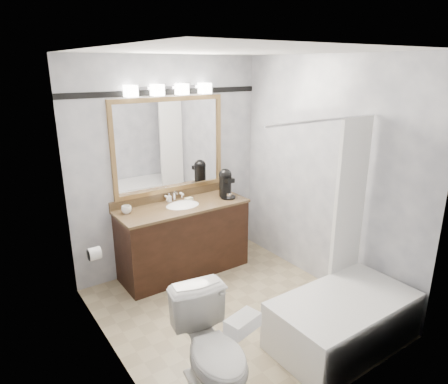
# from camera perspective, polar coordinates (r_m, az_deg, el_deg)

# --- Properties ---
(room) EXTENTS (2.42, 2.62, 2.52)m
(room) POSITION_cam_1_polar(r_m,az_deg,el_deg) (3.67, 1.54, -0.39)
(room) COLOR tan
(room) RESTS_ON ground
(vanity) EXTENTS (1.53, 0.58, 0.97)m
(vanity) POSITION_cam_1_polar(r_m,az_deg,el_deg) (4.77, -5.79, -6.49)
(vanity) COLOR black
(vanity) RESTS_ON ground
(mirror) EXTENTS (1.40, 0.04, 1.10)m
(mirror) POSITION_cam_1_polar(r_m,az_deg,el_deg) (4.67, -7.79, 6.58)
(mirror) COLOR #9F7A48
(mirror) RESTS_ON room
(vanity_light_bar) EXTENTS (1.02, 0.14, 0.12)m
(vanity_light_bar) POSITION_cam_1_polar(r_m,az_deg,el_deg) (4.54, -7.80, 14.34)
(vanity_light_bar) COLOR silver
(vanity_light_bar) RESTS_ON room
(accent_stripe) EXTENTS (2.40, 0.01, 0.06)m
(accent_stripe) POSITION_cam_1_polar(r_m,az_deg,el_deg) (4.60, -8.17, 13.95)
(accent_stripe) COLOR black
(accent_stripe) RESTS_ON room
(bathtub) EXTENTS (1.30, 0.75, 1.96)m
(bathtub) POSITION_cam_1_polar(r_m,az_deg,el_deg) (3.86, 16.66, -16.20)
(bathtub) COLOR white
(bathtub) RESTS_ON ground
(tp_roll) EXTENTS (0.11, 0.12, 0.12)m
(tp_roll) POSITION_cam_1_polar(r_m,az_deg,el_deg) (3.98, -18.03, -8.37)
(tp_roll) COLOR white
(tp_roll) RESTS_ON room
(toilet) EXTENTS (0.56, 0.83, 0.79)m
(toilet) POSITION_cam_1_polar(r_m,az_deg,el_deg) (3.14, -1.54, -21.72)
(toilet) COLOR white
(toilet) RESTS_ON ground
(tissue_box) EXTENTS (0.25, 0.17, 0.09)m
(tissue_box) POSITION_cam_1_polar(r_m,az_deg,el_deg) (2.65, 2.69, -18.22)
(tissue_box) COLOR white
(tissue_box) RESTS_ON toilet
(coffee_maker) EXTENTS (0.18, 0.23, 0.35)m
(coffee_maker) POSITION_cam_1_polar(r_m,az_deg,el_deg) (4.81, 0.23, 1.34)
(coffee_maker) COLOR black
(coffee_maker) RESTS_ON vanity
(cup_left) EXTENTS (0.14, 0.14, 0.08)m
(cup_left) POSITION_cam_1_polar(r_m,az_deg,el_deg) (4.45, -13.75, -2.47)
(cup_left) COLOR white
(cup_left) RESTS_ON vanity
(soap_bottle_a) EXTENTS (0.05, 0.06, 0.10)m
(soap_bottle_a) POSITION_cam_1_polar(r_m,az_deg,el_deg) (4.73, -7.83, -0.77)
(soap_bottle_a) COLOR white
(soap_bottle_a) RESTS_ON vanity
(soap_bar) EXTENTS (0.10, 0.07, 0.03)m
(soap_bar) POSITION_cam_1_polar(r_m,az_deg,el_deg) (4.78, -5.05, -0.97)
(soap_bar) COLOR beige
(soap_bar) RESTS_ON vanity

